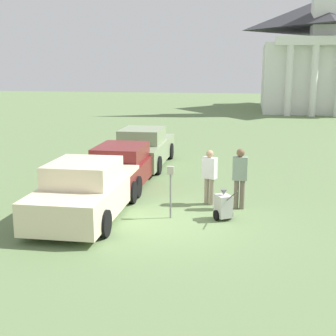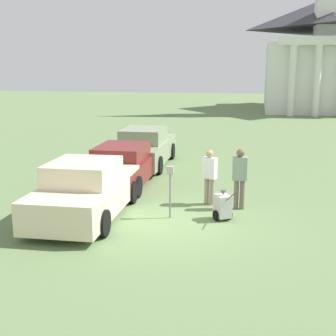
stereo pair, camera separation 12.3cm
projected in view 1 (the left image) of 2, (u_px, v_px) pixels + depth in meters
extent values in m
plane|color=#607A4C|center=(175.00, 221.00, 12.52)|extent=(120.00, 120.00, 0.00)
cube|color=beige|center=(87.00, 196.00, 12.82)|extent=(2.00, 4.70, 0.81)
cube|color=beige|center=(83.00, 172.00, 12.49)|extent=(1.73, 1.99, 0.59)
cylinder|color=black|center=(73.00, 190.00, 14.42)|extent=(0.19, 0.68, 0.68)
cylinder|color=black|center=(132.00, 192.00, 14.12)|extent=(0.19, 0.68, 0.68)
cylinder|color=black|center=(32.00, 219.00, 11.63)|extent=(0.19, 0.68, 0.68)
cylinder|color=black|center=(105.00, 223.00, 11.34)|extent=(0.19, 0.68, 0.68)
cube|color=maroon|center=(123.00, 169.00, 16.39)|extent=(1.89, 5.22, 0.70)
cube|color=maroon|center=(121.00, 153.00, 16.05)|extent=(1.62, 2.21, 0.52)
cylinder|color=black|center=(111.00, 164.00, 18.12)|extent=(0.19, 0.69, 0.68)
cylinder|color=black|center=(156.00, 166.00, 17.84)|extent=(0.19, 0.69, 0.68)
cylinder|color=black|center=(84.00, 185.00, 15.01)|extent=(0.19, 0.69, 0.68)
cylinder|color=black|center=(137.00, 187.00, 14.74)|extent=(0.19, 0.69, 0.68)
cube|color=gray|center=(143.00, 151.00, 19.44)|extent=(1.94, 4.95, 0.81)
cube|color=gray|center=(142.00, 135.00, 19.11)|extent=(1.67, 2.10, 0.57)
cylinder|color=black|center=(131.00, 150.00, 21.11)|extent=(0.19, 0.71, 0.70)
cylinder|color=black|center=(171.00, 151.00, 20.83)|extent=(0.19, 0.71, 0.70)
cylinder|color=black|center=(112.00, 164.00, 18.17)|extent=(0.19, 0.71, 0.70)
cylinder|color=black|center=(158.00, 165.00, 17.88)|extent=(0.19, 0.71, 0.70)
cylinder|color=slate|center=(171.00, 196.00, 12.69)|extent=(0.05, 0.05, 1.23)
cube|color=gray|center=(171.00, 170.00, 12.53)|extent=(0.18, 0.09, 0.22)
cylinder|color=gray|center=(212.00, 192.00, 13.95)|extent=(0.14, 0.14, 0.80)
cylinder|color=gray|center=(207.00, 191.00, 14.05)|extent=(0.14, 0.14, 0.80)
cube|color=silver|center=(210.00, 168.00, 13.84)|extent=(0.47, 0.37, 0.64)
sphere|color=tan|center=(210.00, 154.00, 13.75)|extent=(0.22, 0.22, 0.22)
cylinder|color=#665B4C|center=(242.00, 195.00, 13.53)|extent=(0.14, 0.14, 0.86)
cylinder|color=#665B4C|center=(236.00, 194.00, 13.56)|extent=(0.14, 0.14, 0.86)
cube|color=gray|center=(240.00, 168.00, 13.38)|extent=(0.42, 0.23, 0.68)
sphere|color=brown|center=(241.00, 153.00, 13.28)|extent=(0.23, 0.23, 0.23)
cube|color=#B2B2AD|center=(223.00, 206.00, 12.60)|extent=(0.53, 0.56, 0.60)
cone|color=#59595B|center=(224.00, 192.00, 12.52)|extent=(0.18, 0.18, 0.16)
cylinder|color=#4C4C4C|center=(232.00, 196.00, 12.08)|extent=(0.33, 0.52, 0.43)
cylinder|color=black|center=(216.00, 215.00, 12.58)|extent=(0.19, 0.27, 0.28)
cylinder|color=black|center=(230.00, 214.00, 12.72)|extent=(0.19, 0.27, 0.28)
cube|color=white|center=(316.00, 77.00, 44.19)|extent=(9.84, 12.54, 5.98)
pyramid|color=#333338|center=(320.00, 15.00, 42.97)|extent=(10.04, 12.79, 2.69)
cylinder|color=white|center=(289.00, 81.00, 38.12)|extent=(0.56, 0.56, 5.68)
cylinder|color=white|center=(314.00, 81.00, 37.79)|extent=(0.56, 0.56, 5.68)
cube|color=white|center=(330.00, 40.00, 36.93)|extent=(8.36, 0.70, 0.70)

